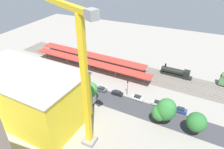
{
  "coord_description": "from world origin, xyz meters",
  "views": [
    {
      "loc": [
        -33.49,
        60.11,
        47.43
      ],
      "look_at": [
        -6.0,
        -0.34,
        8.09
      ],
      "focal_mm": 32.69,
      "sensor_mm": 36.0,
      "label": 1
    }
  ],
  "objects_px": {
    "platform_canopy_near": "(89,62)",
    "construction_building": "(27,95)",
    "parked_car_2": "(137,98)",
    "parked_car_4": "(101,89)",
    "street_tree_0": "(160,113)",
    "box_truck_0": "(83,96)",
    "platform_canopy_far": "(91,55)",
    "traffic_light": "(128,86)",
    "parked_car_3": "(117,93)",
    "locomotive": "(177,73)",
    "tower_crane": "(82,76)",
    "parked_car_1": "(158,103)",
    "box_truck_1": "(35,81)",
    "street_tree_5": "(167,108)",
    "parked_car_0": "(181,110)",
    "street_tree_2": "(197,122)",
    "box_truck_2": "(70,91)",
    "street_tree_1": "(91,89)",
    "street_tree_3": "(166,110)",
    "street_tree_4": "(52,80)"
  },
  "relations": [
    {
      "from": "platform_canopy_near",
      "to": "construction_building",
      "type": "relative_size",
      "value": 1.64
    },
    {
      "from": "parked_car_2",
      "to": "parked_car_4",
      "type": "xyz_separation_m",
      "value": [
        15.05,
        0.62,
        0.02
      ]
    },
    {
      "from": "street_tree_0",
      "to": "parked_car_4",
      "type": "bearing_deg",
      "value": -18.51
    },
    {
      "from": "parked_car_4",
      "to": "box_truck_0",
      "type": "relative_size",
      "value": 0.45
    },
    {
      "from": "platform_canopy_far",
      "to": "traffic_light",
      "type": "xyz_separation_m",
      "value": [
        -26.87,
        18.97,
        0.44
      ]
    },
    {
      "from": "traffic_light",
      "to": "parked_car_3",
      "type": "bearing_deg",
      "value": 23.44
    },
    {
      "from": "platform_canopy_far",
      "to": "box_truck_0",
      "type": "bearing_deg",
      "value": 114.46
    },
    {
      "from": "locomotive",
      "to": "tower_crane",
      "type": "xyz_separation_m",
      "value": [
        17.73,
        48.3,
        20.27
      ]
    },
    {
      "from": "parked_car_1",
      "to": "box_truck_1",
      "type": "height_order",
      "value": "box_truck_1"
    },
    {
      "from": "parked_car_4",
      "to": "tower_crane",
      "type": "height_order",
      "value": "tower_crane"
    },
    {
      "from": "parked_car_2",
      "to": "construction_building",
      "type": "relative_size",
      "value": 0.13
    },
    {
      "from": "parked_car_2",
      "to": "box_truck_1",
      "type": "distance_m",
      "value": 43.63
    },
    {
      "from": "traffic_light",
      "to": "box_truck_1",
      "type": "bearing_deg",
      "value": 12.72
    },
    {
      "from": "street_tree_5",
      "to": "parked_car_0",
      "type": "bearing_deg",
      "value": -118.43
    },
    {
      "from": "street_tree_2",
      "to": "box_truck_0",
      "type": "bearing_deg",
      "value": -1.26
    },
    {
      "from": "platform_canopy_far",
      "to": "street_tree_2",
      "type": "bearing_deg",
      "value": 150.59
    },
    {
      "from": "parked_car_4",
      "to": "box_truck_2",
      "type": "xyz_separation_m",
      "value": [
        9.6,
        7.4,
        0.97
      ]
    },
    {
      "from": "platform_canopy_far",
      "to": "box_truck_1",
      "type": "distance_m",
      "value": 30.03
    },
    {
      "from": "locomotive",
      "to": "street_tree_5",
      "type": "bearing_deg",
      "value": 92.4
    },
    {
      "from": "parked_car_3",
      "to": "street_tree_1",
      "type": "bearing_deg",
      "value": 46.23
    },
    {
      "from": "platform_canopy_far",
      "to": "platform_canopy_near",
      "type": "bearing_deg",
      "value": 115.18
    },
    {
      "from": "tower_crane",
      "to": "traffic_light",
      "type": "bearing_deg",
      "value": -95.85
    },
    {
      "from": "parked_car_3",
      "to": "street_tree_3",
      "type": "bearing_deg",
      "value": 157.86
    },
    {
      "from": "parked_car_3",
      "to": "street_tree_5",
      "type": "distance_m",
      "value": 22.01
    },
    {
      "from": "locomotive",
      "to": "parked_car_2",
      "type": "xyz_separation_m",
      "value": [
        10.5,
        23.69,
        -1.03
      ]
    },
    {
      "from": "locomotive",
      "to": "street_tree_2",
      "type": "distance_m",
      "value": 34.87
    },
    {
      "from": "box_truck_2",
      "to": "street_tree_2",
      "type": "bearing_deg",
      "value": 178.24
    },
    {
      "from": "street_tree_4",
      "to": "construction_building",
      "type": "bearing_deg",
      "value": 96.15
    },
    {
      "from": "street_tree_0",
      "to": "street_tree_2",
      "type": "bearing_deg",
      "value": 178.05
    },
    {
      "from": "parked_car_2",
      "to": "street_tree_5",
      "type": "xyz_separation_m",
      "value": [
        -11.82,
        7.92,
        5.32
      ]
    },
    {
      "from": "parked_car_2",
      "to": "street_tree_1",
      "type": "bearing_deg",
      "value": 27.27
    },
    {
      "from": "platform_canopy_far",
      "to": "street_tree_0",
      "type": "xyz_separation_m",
      "value": [
        -41.58,
        29.19,
        0.45
      ]
    },
    {
      "from": "street_tree_0",
      "to": "traffic_light",
      "type": "xyz_separation_m",
      "value": [
        14.71,
        -10.23,
        -0.01
      ]
    },
    {
      "from": "box_truck_1",
      "to": "street_tree_3",
      "type": "bearing_deg",
      "value": 178.99
    },
    {
      "from": "street_tree_1",
      "to": "street_tree_2",
      "type": "height_order",
      "value": "street_tree_2"
    },
    {
      "from": "platform_canopy_far",
      "to": "construction_building",
      "type": "distance_m",
      "value": 43.01
    },
    {
      "from": "parked_car_4",
      "to": "street_tree_1",
      "type": "bearing_deg",
      "value": 87.03
    },
    {
      "from": "parked_car_2",
      "to": "tower_crane",
      "type": "xyz_separation_m",
      "value": [
        7.23,
        24.62,
        21.3
      ]
    },
    {
      "from": "parked_car_0",
      "to": "street_tree_0",
      "type": "relative_size",
      "value": 0.62
    },
    {
      "from": "parked_car_1",
      "to": "parked_car_4",
      "type": "distance_m",
      "value": 22.73
    },
    {
      "from": "parked_car_2",
      "to": "street_tree_4",
      "type": "height_order",
      "value": "street_tree_4"
    },
    {
      "from": "parked_car_0",
      "to": "box_truck_1",
      "type": "distance_m",
      "value": 59.22
    },
    {
      "from": "parked_car_0",
      "to": "traffic_light",
      "type": "height_order",
      "value": "traffic_light"
    },
    {
      "from": "street_tree_3",
      "to": "platform_canopy_far",
      "type": "bearing_deg",
      "value": -33.52
    },
    {
      "from": "platform_canopy_near",
      "to": "parked_car_3",
      "type": "relative_size",
      "value": 13.41
    },
    {
      "from": "parked_car_3",
      "to": "street_tree_2",
      "type": "height_order",
      "value": "street_tree_2"
    },
    {
      "from": "platform_canopy_near",
      "to": "box_truck_1",
      "type": "bearing_deg",
      "value": 52.31
    },
    {
      "from": "tower_crane",
      "to": "parked_car_4",
      "type": "bearing_deg",
      "value": -71.97
    },
    {
      "from": "box_truck_2",
      "to": "street_tree_3",
      "type": "bearing_deg",
      "value": 179.32
    },
    {
      "from": "parked_car_1",
      "to": "street_tree_5",
      "type": "distance_m",
      "value": 10.26
    }
  ]
}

